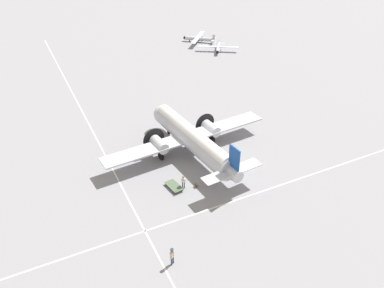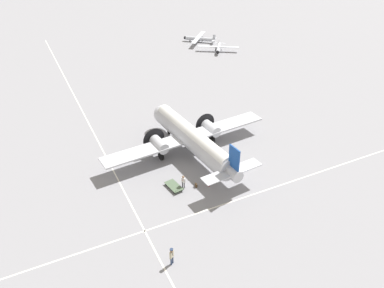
{
  "view_description": "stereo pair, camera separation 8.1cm",
  "coord_description": "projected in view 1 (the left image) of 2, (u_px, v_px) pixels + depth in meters",
  "views": [
    {
      "loc": [
        -35.62,
        17.43,
        26.53
      ],
      "look_at": [
        0.0,
        0.0,
        1.66
      ],
      "focal_mm": 35.0,
      "sensor_mm": 36.0,
      "label": 1
    },
    {
      "loc": [
        -35.66,
        17.36,
        26.53
      ],
      "look_at": [
        0.0,
        0.0,
        1.66
      ],
      "focal_mm": 35.0,
      "sensor_mm": 36.0,
      "label": 2
    }
  ],
  "objects": [
    {
      "name": "apron_line_eastwest",
      "position": [
        116.0,
        176.0,
        43.98
      ],
      "size": [
        120.0,
        0.16,
        0.01
      ],
      "color": "silver",
      "rests_on": "ground_plane"
    },
    {
      "name": "light_aircraft_distant",
      "position": [
        218.0,
        48.0,
        82.32
      ],
      "size": [
        6.55,
        8.2,
        1.79
      ],
      "rotation": [
        0.0,
        0.0,
        2.59
      ],
      "color": "#B7BCC6",
      "rests_on": "ground_plane"
    },
    {
      "name": "passenger_boarding",
      "position": [
        183.0,
        181.0,
        41.54
      ],
      "size": [
        0.5,
        0.35,
        1.65
      ],
      "rotation": [
        0.0,
        0.0,
        0.55
      ],
      "color": "#2D2D33",
      "rests_on": "ground_plane"
    },
    {
      "name": "light_aircraft_taxiing",
      "position": [
        199.0,
        39.0,
        87.99
      ],
      "size": [
        8.54,
        7.93,
        1.99
      ],
      "rotation": [
        0.0,
        0.0,
        0.86
      ],
      "color": "#B7BCC6",
      "rests_on": "ground_plane"
    },
    {
      "name": "suitcase_upright_spare",
      "position": [
        208.0,
        184.0,
        42.29
      ],
      "size": [
        0.44,
        0.2,
        0.5
      ],
      "color": "maroon",
      "rests_on": "ground_plane"
    },
    {
      "name": "crew_foreground",
      "position": [
        172.0,
        255.0,
        32.42
      ],
      "size": [
        0.43,
        0.54,
        1.85
      ],
      "rotation": [
        0.0,
        0.0,
        2.16
      ],
      "color": "navy",
      "rests_on": "ground_plane"
    },
    {
      "name": "ground_plane",
      "position": [
        192.0,
        155.0,
        47.69
      ],
      "size": [
        300.0,
        300.0,
        0.0
      ],
      "primitive_type": "plane",
      "color": "gray"
    },
    {
      "name": "apron_line_northsouth",
      "position": [
        233.0,
        201.0,
        40.12
      ],
      "size": [
        0.16,
        120.0,
        0.01
      ],
      "color": "silver",
      "rests_on": "ground_plane"
    },
    {
      "name": "suitcase_near_door",
      "position": [
        196.0,
        185.0,
        42.1
      ],
      "size": [
        0.38,
        0.18,
        0.49
      ],
      "color": "#47331E",
      "rests_on": "ground_plane"
    },
    {
      "name": "baggage_cart",
      "position": [
        174.0,
        186.0,
        41.88
      ],
      "size": [
        2.5,
        1.53,
        0.56
      ],
      "rotation": [
        0.0,
        0.0,
        0.15
      ],
      "color": "#4C6047",
      "rests_on": "ground_plane"
    },
    {
      "name": "airliner_main",
      "position": [
        190.0,
        137.0,
        46.66
      ],
      "size": [
        18.57,
        22.73,
        5.75
      ],
      "rotation": [
        0.0,
        0.0,
        0.09
      ],
      "color": "silver",
      "rests_on": "ground_plane"
    }
  ]
}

